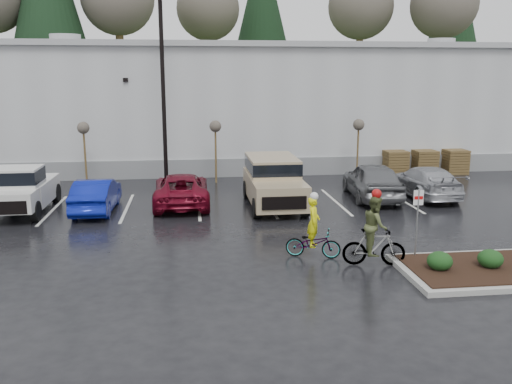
{
  "coord_description": "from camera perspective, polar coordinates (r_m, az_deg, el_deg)",
  "views": [
    {
      "loc": [
        -2.82,
        -14.54,
        5.49
      ],
      "look_at": [
        -0.47,
        4.52,
        1.3
      ],
      "focal_mm": 38.0,
      "sensor_mm": 36.0,
      "label": 1
    }
  ],
  "objects": [
    {
      "name": "car_red",
      "position": [
        23.33,
        -7.86,
        0.29
      ],
      "size": [
        2.3,
        4.92,
        1.36
      ],
      "primitive_type": "imported",
      "rotation": [
        0.0,
        0.0,
        3.15
      ],
      "color": "maroon",
      "rests_on": "ground"
    },
    {
      "name": "shrub_b",
      "position": [
        16.69,
        23.45,
        -6.47
      ],
      "size": [
        0.7,
        0.7,
        0.52
      ],
      "primitive_type": "ellipsoid",
      "color": "black",
      "rests_on": "curb_island"
    },
    {
      "name": "car_far_silver",
      "position": [
        25.88,
        17.36,
        1.07
      ],
      "size": [
        1.95,
        4.81,
        1.39
      ],
      "primitive_type": "imported",
      "rotation": [
        0.0,
        0.0,
        3.14
      ],
      "color": "#B2B4BA",
      "rests_on": "ground"
    },
    {
      "name": "car_grey",
      "position": [
        24.83,
        12.15,
        1.21
      ],
      "size": [
        2.35,
        5.01,
        1.66
      ],
      "primitive_type": "imported",
      "rotation": [
        0.0,
        0.0,
        3.06
      ],
      "color": "slate",
      "rests_on": "ground"
    },
    {
      "name": "lamppost",
      "position": [
        26.57,
        -9.82,
        12.56
      ],
      "size": [
        0.5,
        1.0,
        9.22
      ],
      "color": "black",
      "rests_on": "ground"
    },
    {
      "name": "sapling_west",
      "position": [
        28.16,
        -17.7,
        6.1
      ],
      "size": [
        0.6,
        0.6,
        3.2
      ],
      "color": "#45351B",
      "rests_on": "ground"
    },
    {
      "name": "suv_tan",
      "position": [
        22.73,
        1.91,
        0.99
      ],
      "size": [
        2.2,
        5.1,
        2.06
      ],
      "primitive_type": null,
      "color": "tan",
      "rests_on": "ground"
    },
    {
      "name": "cyclist_hivis",
      "position": [
        16.61,
        6.04,
        -4.73
      ],
      "size": [
        1.78,
        1.09,
        2.04
      ],
      "rotation": [
        0.0,
        0.0,
        1.25
      ],
      "color": "#3F3F44",
      "rests_on": "ground"
    },
    {
      "name": "cyclist_olive",
      "position": [
        16.15,
        12.36,
        -4.74
      ],
      "size": [
        1.83,
        0.91,
        2.29
      ],
      "rotation": [
        0.0,
        0.0,
        1.4
      ],
      "color": "#3F3F44",
      "rests_on": "ground"
    },
    {
      "name": "sapling_mid",
      "position": [
        27.71,
        -4.3,
        6.56
      ],
      "size": [
        0.6,
        0.6,
        3.2
      ],
      "color": "#45351B",
      "rests_on": "ground"
    },
    {
      "name": "pallet_stack_c",
      "position": [
        32.52,
        20.2,
        3.04
      ],
      "size": [
        1.2,
        1.2,
        1.35
      ],
      "primitive_type": "cube",
      "color": "#45351B",
      "rests_on": "ground"
    },
    {
      "name": "shrub_a",
      "position": [
        15.99,
        18.78,
        -6.89
      ],
      "size": [
        0.7,
        0.7,
        0.52
      ],
      "primitive_type": "ellipsoid",
      "color": "black",
      "rests_on": "curb_island"
    },
    {
      "name": "warehouse",
      "position": [
        36.69,
        -2.66,
        9.42
      ],
      "size": [
        60.5,
        15.5,
        7.2
      ],
      "color": "#ABAEB0",
      "rests_on": "ground"
    },
    {
      "name": "sapling_east",
      "position": [
        29.05,
        10.74,
        6.64
      ],
      "size": [
        0.6,
        0.6,
        3.2
      ],
      "color": "#45351B",
      "rests_on": "ground"
    },
    {
      "name": "ground",
      "position": [
        15.8,
        3.73,
        -8.06
      ],
      "size": [
        120.0,
        120.0,
        0.0
      ],
      "primitive_type": "plane",
      "color": "black",
      "rests_on": "ground"
    },
    {
      "name": "wooded_ridge",
      "position": [
        59.66,
        -4.39,
        9.89
      ],
      "size": [
        80.0,
        25.0,
        6.0
      ],
      "primitive_type": "cube",
      "color": "#1F3717",
      "rests_on": "ground"
    },
    {
      "name": "pallet_stack_b",
      "position": [
        31.74,
        17.3,
        3.03
      ],
      "size": [
        1.2,
        1.2,
        1.35
      ],
      "primitive_type": "cube",
      "color": "#45351B",
      "rests_on": "ground"
    },
    {
      "name": "fire_lane_sign",
      "position": [
        16.67,
        16.62,
        -2.41
      ],
      "size": [
        0.3,
        0.05,
        2.2
      ],
      "color": "gray",
      "rests_on": "ground"
    },
    {
      "name": "pallet_stack_a",
      "position": [
        31.08,
        14.44,
        3.01
      ],
      "size": [
        1.2,
        1.2,
        1.35
      ],
      "primitive_type": "cube",
      "color": "#45351B",
      "rests_on": "ground"
    },
    {
      "name": "car_blue",
      "position": [
        22.94,
        -16.47,
        -0.3
      ],
      "size": [
        1.52,
        4.16,
        1.36
      ],
      "primitive_type": "imported",
      "rotation": [
        0.0,
        0.0,
        3.12
      ],
      "color": "#0D198F",
      "rests_on": "ground"
    },
    {
      "name": "pickup_white",
      "position": [
        23.98,
        -23.31,
        0.45
      ],
      "size": [
        2.1,
        5.2,
        1.96
      ],
      "primitive_type": null,
      "color": "silver",
      "rests_on": "ground"
    }
  ]
}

